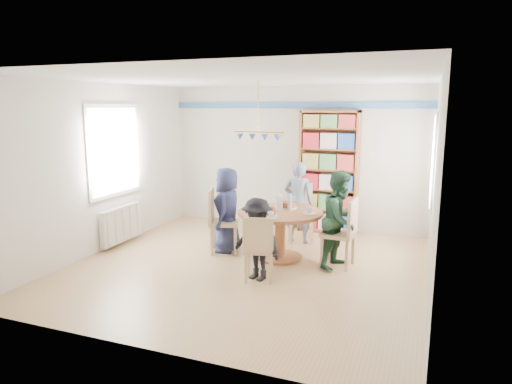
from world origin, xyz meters
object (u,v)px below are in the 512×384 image
at_px(chair_far, 300,210).
at_px(person_near, 257,239).
at_px(person_right, 340,219).
at_px(dining_table, 280,223).
at_px(chair_near, 259,246).
at_px(person_left, 227,210).
at_px(radiator, 121,224).
at_px(chair_left, 219,218).
at_px(person_far, 298,202).
at_px(bookshelf, 329,173).
at_px(chair_right, 344,230).

height_order(chair_far, person_near, person_near).
relative_size(chair_far, person_right, 0.70).
relative_size(dining_table, chair_near, 1.43).
xyz_separation_m(chair_near, person_left, (-0.94, 1.06, 0.19)).
xyz_separation_m(radiator, chair_left, (1.74, 0.20, 0.22)).
height_order(chair_left, chair_far, chair_left).
height_order(person_right, person_near, person_right).
bearing_deg(radiator, person_near, -14.43).
bearing_deg(person_left, person_far, 121.93).
bearing_deg(person_far, dining_table, 86.83).
bearing_deg(bookshelf, radiator, -146.81).
height_order(dining_table, person_left, person_left).
distance_m(radiator, person_left, 1.90).
bearing_deg(radiator, person_far, 22.81).
xyz_separation_m(person_far, person_near, (-0.05, -1.88, -0.14)).
relative_size(dining_table, chair_far, 1.31).
relative_size(radiator, bookshelf, 0.44).
bearing_deg(chair_far, person_near, -91.30).
bearing_deg(bookshelf, chair_near, -96.78).
height_order(person_right, bookshelf, bookshelf).
xyz_separation_m(chair_left, chair_near, (1.04, -0.97, -0.07)).
xyz_separation_m(chair_far, person_far, (0.00, -0.14, 0.16)).
relative_size(chair_far, person_near, 0.88).
bearing_deg(dining_table, chair_left, -177.67).
bearing_deg(person_far, person_right, 131.30).
bearing_deg(bookshelf, chair_right, -71.18).
bearing_deg(person_left, chair_far, 126.27).
bearing_deg(dining_table, chair_right, -2.29).
distance_m(radiator, person_near, 2.84).
bearing_deg(chair_right, chair_far, 130.88).
distance_m(dining_table, person_left, 0.92).
bearing_deg(chair_near, chair_far, 90.02).
bearing_deg(radiator, chair_near, -15.54).
relative_size(radiator, dining_table, 0.77).
xyz_separation_m(chair_left, person_near, (1.00, -0.91, -0.00)).
bearing_deg(person_left, radiator, -92.40).
bearing_deg(dining_table, chair_near, -88.64).
height_order(person_right, person_far, person_right).
distance_m(dining_table, person_right, 0.94).
height_order(radiator, chair_far, chair_far).
relative_size(person_left, person_near, 1.21).
bearing_deg(person_left, chair_near, 30.04).
xyz_separation_m(dining_table, bookshelf, (0.36, 1.80, 0.55)).
distance_m(chair_far, person_near, 2.02).
height_order(chair_far, chair_near, chair_far).
bearing_deg(chair_left, person_left, 40.30).
bearing_deg(chair_left, chair_near, -43.09).
distance_m(chair_near, bookshelf, 2.90).
bearing_deg(dining_table, chair_far, 88.75).
height_order(chair_far, person_right, person_right).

